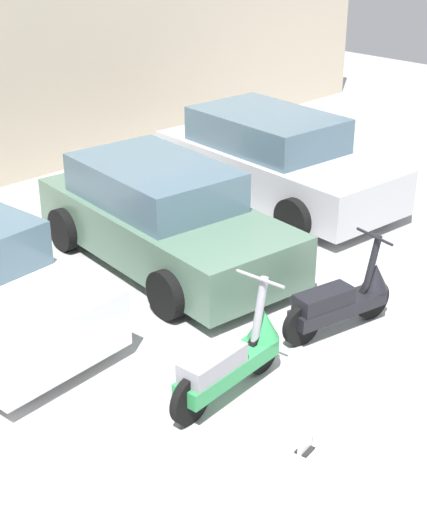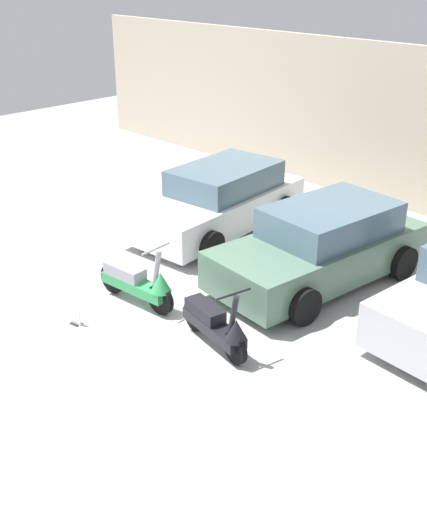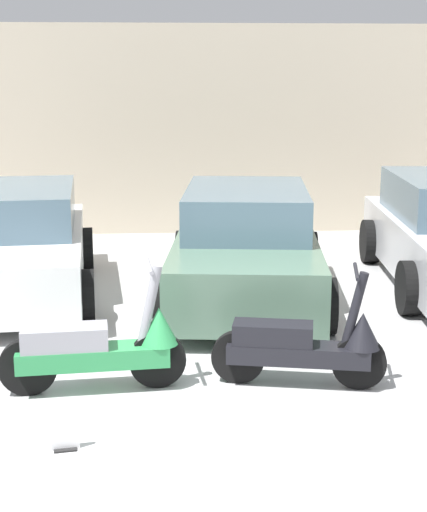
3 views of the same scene
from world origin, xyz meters
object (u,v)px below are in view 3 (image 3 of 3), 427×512
at_px(scooter_front_right, 306,345).
at_px(placard_near_left_scooter, 65,434).
at_px(car_rear_center, 246,247).
at_px(car_rear_left, 15,245).
at_px(scooter_front_left, 101,347).

height_order(scooter_front_right, placard_near_left_scooter, scooter_front_right).
xyz_separation_m(car_rear_center, placard_near_left_scooter, (-1.66, -3.67, -0.50)).
height_order(car_rear_left, car_rear_center, car_rear_center).
relative_size(scooter_front_left, scooter_front_right, 1.06).
bearing_deg(scooter_front_right, car_rear_left, 145.33).
distance_m(scooter_front_left, car_rear_left, 3.23).
bearing_deg(car_rear_center, scooter_front_right, 11.15).
height_order(car_rear_center, placard_near_left_scooter, car_rear_center).
bearing_deg(car_rear_center, scooter_front_left, -22.88).
bearing_deg(car_rear_left, placard_near_left_scooter, 9.14).
distance_m(scooter_front_right, car_rear_center, 2.67).
xyz_separation_m(scooter_front_left, placard_near_left_scooter, (-0.19, -1.04, -0.26)).
relative_size(car_rear_left, placard_near_left_scooter, 14.72).
xyz_separation_m(car_rear_left, placard_near_left_scooter, (1.02, -4.03, -0.49)).
xyz_separation_m(car_rear_left, car_rear_center, (2.68, -0.36, 0.01)).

